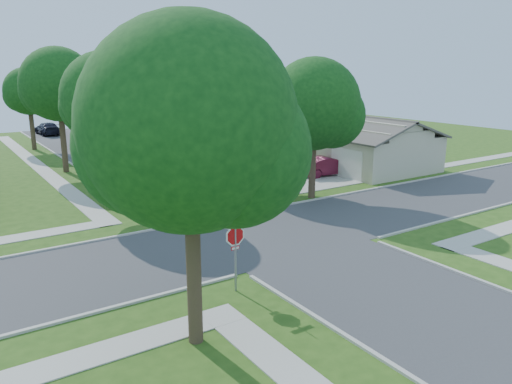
{
  "coord_description": "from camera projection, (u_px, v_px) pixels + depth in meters",
  "views": [
    {
      "loc": [
        -13.45,
        -19.27,
        8.06
      ],
      "look_at": [
        0.67,
        2.06,
        1.6
      ],
      "focal_mm": 35.0,
      "sensor_mm": 36.0,
      "label": 1
    }
  ],
  "objects": [
    {
      "name": "ground",
      "position": [
        268.0,
        233.0,
        24.75
      ],
      "size": [
        100.0,
        100.0,
        0.0
      ],
      "primitive_type": "plane",
      "color": "#284A14",
      "rests_on": "ground"
    },
    {
      "name": "road_ns",
      "position": [
        268.0,
        233.0,
        24.75
      ],
      "size": [
        7.0,
        100.0,
        0.02
      ],
      "primitive_type": "cube",
      "color": "#333335",
      "rests_on": "ground"
    },
    {
      "name": "sidewalk_ne",
      "position": [
        168.0,
        150.0,
        49.03
      ],
      "size": [
        1.2,
        40.0,
        0.04
      ],
      "primitive_type": "cube",
      "color": "#9E9B91",
      "rests_on": "ground"
    },
    {
      "name": "sidewalk_nw",
      "position": [
        35.0,
        163.0,
        42.5
      ],
      "size": [
        1.2,
        40.0,
        0.04
      ],
      "primitive_type": "cube",
      "color": "#9E9B91",
      "rests_on": "ground"
    },
    {
      "name": "driveway",
      "position": [
        302.0,
        185.0,
        34.71
      ],
      "size": [
        8.8,
        3.6,
        0.05
      ],
      "primitive_type": "cube",
      "color": "#9E9B91",
      "rests_on": "ground"
    },
    {
      "name": "stop_sign_sw",
      "position": [
        235.0,
        239.0,
        17.94
      ],
      "size": [
        1.05,
        0.8,
        2.98
      ],
      "color": "gray",
      "rests_on": "ground"
    },
    {
      "name": "stop_sign_ne",
      "position": [
        287.0,
        168.0,
        30.57
      ],
      "size": [
        1.05,
        0.8,
        2.98
      ],
      "color": "gray",
      "rests_on": "ground"
    },
    {
      "name": "tree_e_near",
      "position": [
        249.0,
        104.0,
        33.19
      ],
      "size": [
        4.97,
        4.8,
        8.28
      ],
      "color": "#38281C",
      "rests_on": "ground"
    },
    {
      "name": "tree_e_mid",
      "position": [
        174.0,
        88.0,
        42.75
      ],
      "size": [
        5.59,
        5.4,
        9.21
      ],
      "color": "#38281C",
      "rests_on": "ground"
    },
    {
      "name": "tree_e_far",
      "position": [
        123.0,
        86.0,
        53.32
      ],
      "size": [
        5.17,
        5.0,
        8.72
      ],
      "color": "#38281C",
      "rests_on": "ground"
    },
    {
      "name": "tree_w_near",
      "position": [
        109.0,
        102.0,
        28.05
      ],
      "size": [
        5.38,
        5.2,
        8.97
      ],
      "color": "#38281C",
      "rests_on": "ground"
    },
    {
      "name": "tree_w_mid",
      "position": [
        59.0,
        88.0,
        37.66
      ],
      "size": [
        5.8,
        5.6,
        9.56
      ],
      "color": "#38281C",
      "rests_on": "ground"
    },
    {
      "name": "tree_w_far",
      "position": [
        29.0,
        93.0,
        48.41
      ],
      "size": [
        4.76,
        4.6,
        8.04
      ],
      "color": "#38281C",
      "rests_on": "ground"
    },
    {
      "name": "tree_sw_corner",
      "position": [
        191.0,
        134.0,
        13.58
      ],
      "size": [
        6.21,
        6.0,
        9.55
      ],
      "color": "#38281C",
      "rests_on": "ground"
    },
    {
      "name": "tree_ne_corner",
      "position": [
        315.0,
        108.0,
        30.19
      ],
      "size": [
        5.8,
        5.6,
        8.66
      ],
      "color": "#38281C",
      "rests_on": "ground"
    },
    {
      "name": "house_ne_near",
      "position": [
        349.0,
        147.0,
        41.83
      ],
      "size": [
        8.42,
        13.6,
        4.23
      ],
      "color": "#B0A48B",
      "rests_on": "ground"
    },
    {
      "name": "house_ne_far",
      "position": [
        237.0,
        126.0,
        56.38
      ],
      "size": [
        8.42,
        13.6,
        4.23
      ],
      "color": "#B0A48B",
      "rests_on": "ground"
    },
    {
      "name": "car_driveway",
      "position": [
        327.0,
        166.0,
        37.76
      ],
      "size": [
        4.55,
        1.95,
        1.46
      ],
      "primitive_type": "imported",
      "rotation": [
        0.0,
        0.0,
        1.48
      ],
      "color": "#551125",
      "rests_on": "ground"
    },
    {
      "name": "car_curb_east",
      "position": [
        126.0,
        146.0,
        46.7
      ],
      "size": [
        2.31,
        4.94,
        1.64
      ],
      "primitive_type": "imported",
      "rotation": [
        0.0,
        0.0,
        -0.08
      ],
      "color": "black",
      "rests_on": "ground"
    },
    {
      "name": "car_curb_west",
      "position": [
        47.0,
        129.0,
        60.29
      ],
      "size": [
        2.31,
        5.24,
        1.5
      ],
      "primitive_type": "imported",
      "rotation": [
        0.0,
        0.0,
        3.18
      ],
      "color": "black",
      "rests_on": "ground"
    }
  ]
}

